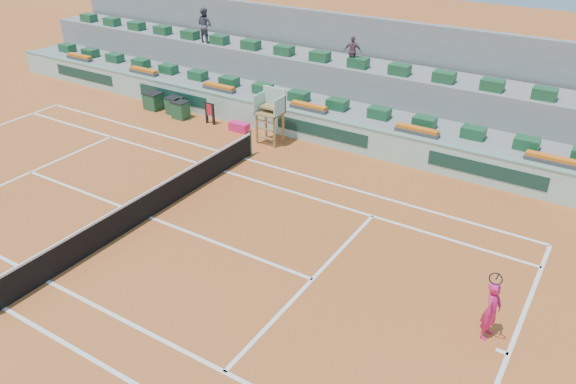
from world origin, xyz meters
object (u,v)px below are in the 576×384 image
(tennis_player, at_px, (492,310))
(umpire_chair, at_px, (271,109))
(player_bag, at_px, (239,127))
(drink_cooler_a, at_px, (180,110))

(tennis_player, bearing_deg, umpire_chair, 147.64)
(player_bag, relative_size, umpire_chair, 0.39)
(umpire_chair, xyz_separation_m, tennis_player, (11.25, -7.13, -0.72))
(player_bag, bearing_deg, umpire_chair, -6.42)
(umpire_chair, bearing_deg, drink_cooler_a, 179.61)
(player_bag, relative_size, drink_cooler_a, 1.11)
(tennis_player, bearing_deg, player_bag, 150.85)
(umpire_chair, bearing_deg, tennis_player, -32.36)
(player_bag, distance_m, tennis_player, 15.08)
(player_bag, height_order, drink_cooler_a, drink_cooler_a)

